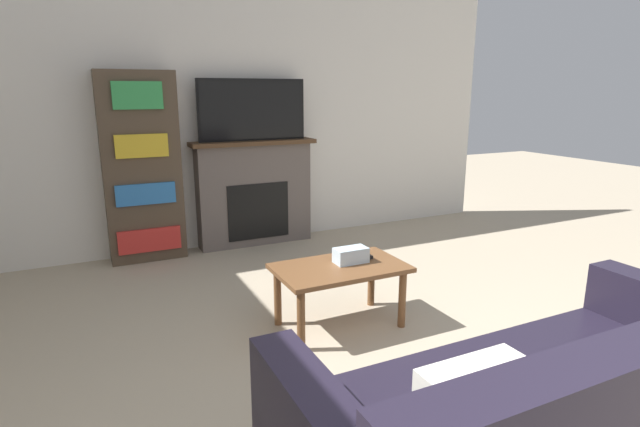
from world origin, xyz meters
name	(u,v)px	position (x,y,z in m)	size (l,w,h in m)	color
wall_back	(238,109)	(0.00, 4.43, 1.35)	(5.89, 0.06, 2.70)	silver
fireplace	(255,192)	(0.10, 4.29, 0.53)	(1.24, 0.28, 1.06)	#605651
tv	(253,110)	(0.10, 4.27, 1.35)	(1.07, 0.03, 0.59)	black
coffee_table	(340,275)	(0.00, 2.26, 0.36)	(0.85, 0.51, 0.42)	brown
tissue_box	(351,255)	(0.09, 2.29, 0.47)	(0.22, 0.12, 0.10)	silver
remote_control	(365,255)	(0.24, 2.36, 0.43)	(0.04, 0.15, 0.02)	black
bookshelf	(142,168)	(-0.96, 4.26, 0.85)	(0.67, 0.29, 1.70)	#4C3D2D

